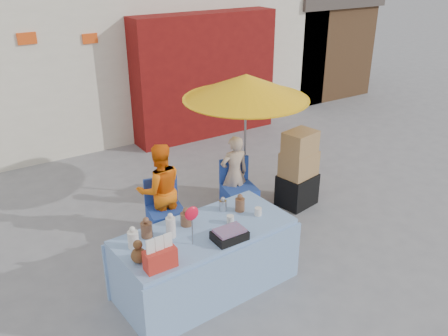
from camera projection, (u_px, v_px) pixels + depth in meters
ground at (227, 257)px, 6.32m from camera, size 80.00×80.00×0.00m
market_table at (205, 259)px, 5.59m from camera, size 2.17×1.12×1.28m
chair_left at (166, 221)px, 6.69m from camera, size 0.56×0.55×0.85m
chair_right at (239, 198)px, 7.31m from camera, size 0.56×0.55×0.85m
vendor_orange at (160, 190)px, 6.61m from camera, size 0.75×0.63×1.37m
vendor_beige at (234, 174)px, 7.26m from camera, size 0.49×0.37×1.23m
umbrella at (246, 87)px, 6.99m from camera, size 1.90×1.90×2.09m
box_stack at (298, 172)px, 7.42m from camera, size 0.64×0.56×1.25m
tarp_bundle at (199, 289)px, 5.51m from camera, size 0.80×0.72×0.29m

